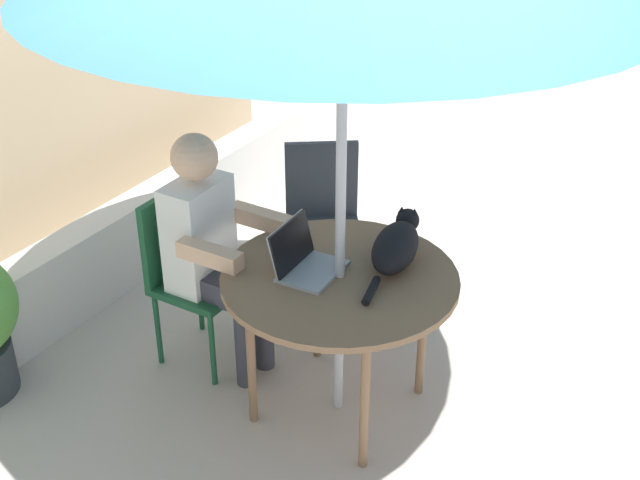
# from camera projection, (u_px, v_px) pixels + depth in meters

# --- Properties ---
(ground_plane) EXTENTS (14.00, 14.00, 0.00)m
(ground_plane) POSITION_uv_depth(u_px,v_px,m) (338.00, 405.00, 4.08)
(ground_plane) COLOR #ADA399
(planter_wall_low) EXTENTS (4.45, 0.20, 0.47)m
(planter_wall_low) POSITION_uv_depth(u_px,v_px,m) (80.00, 271.00, 4.69)
(planter_wall_low) COLOR beige
(planter_wall_low) RESTS_ON ground
(patio_table) EXTENTS (1.05, 1.05, 0.73)m
(patio_table) POSITION_uv_depth(u_px,v_px,m) (340.00, 287.00, 3.75)
(patio_table) COLOR brown
(patio_table) RESTS_ON ground
(chair_occupied) EXTENTS (0.40, 0.40, 0.89)m
(chair_occupied) POSITION_uv_depth(u_px,v_px,m) (188.00, 264.00, 4.20)
(chair_occupied) COLOR #194C2D
(chair_occupied) RESTS_ON ground
(chair_empty) EXTENTS (0.56, 0.56, 0.89)m
(chair_empty) POSITION_uv_depth(u_px,v_px,m) (323.00, 211.00, 4.69)
(chair_empty) COLOR #33383F
(chair_empty) RESTS_ON ground
(person_seated) EXTENTS (0.48, 0.48, 1.23)m
(person_seated) POSITION_uv_depth(u_px,v_px,m) (211.00, 242.00, 4.05)
(person_seated) COLOR white
(person_seated) RESTS_ON ground
(laptop) EXTENTS (0.31, 0.26, 0.21)m
(laptop) POSITION_uv_depth(u_px,v_px,m) (302.00, 258.00, 3.73)
(laptop) COLOR gray
(laptop) RESTS_ON patio_table
(cat) EXTENTS (0.65, 0.27, 0.17)m
(cat) POSITION_uv_depth(u_px,v_px,m) (397.00, 245.00, 3.78)
(cat) COLOR black
(cat) RESTS_ON patio_table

